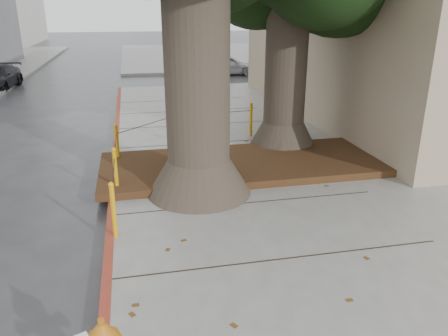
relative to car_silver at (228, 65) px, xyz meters
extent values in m
plane|color=#28282B|center=(-3.99, -19.41, -0.56)|extent=(140.00, 140.00, 0.00)
cube|color=slate|center=(2.01, 10.59, -0.49)|extent=(16.00, 20.00, 0.15)
cube|color=maroon|center=(-5.99, -16.91, -0.49)|extent=(0.14, 26.00, 0.16)
cube|color=black|center=(-3.09, -15.51, -0.33)|extent=(6.40, 2.60, 0.16)
cone|color=#4C3F33|center=(-4.29, -16.71, -0.06)|extent=(2.04, 2.04, 0.70)
cylinder|color=#4C3F33|center=(-4.29, -16.71, 1.97)|extent=(1.20, 1.20, 4.22)
cone|color=#4C3F33|center=(-1.69, -14.21, -0.06)|extent=(1.77, 1.77, 0.70)
cylinder|color=#4C3F33|center=(-1.69, -14.21, 1.76)|extent=(1.04, 1.04, 3.84)
cylinder|color=orange|center=(-5.89, -18.21, 0.04)|extent=(0.08, 0.08, 0.90)
sphere|color=orange|center=(-5.89, -18.21, 0.49)|extent=(0.09, 0.09, 0.09)
cylinder|color=orange|center=(-5.89, -16.41, 0.04)|extent=(0.08, 0.08, 0.90)
sphere|color=orange|center=(-5.89, -16.41, 0.49)|extent=(0.09, 0.09, 0.09)
cylinder|color=orange|center=(-5.89, -14.61, 0.04)|extent=(0.08, 0.08, 0.90)
sphere|color=orange|center=(-5.89, -14.61, 0.49)|extent=(0.09, 0.09, 0.09)
cylinder|color=orange|center=(-4.39, -13.11, 0.04)|extent=(0.08, 0.08, 0.90)
sphere|color=orange|center=(-4.39, -13.11, 0.49)|extent=(0.09, 0.09, 0.09)
cylinder|color=orange|center=(-2.19, -12.91, 0.04)|extent=(0.08, 0.08, 0.90)
sphere|color=orange|center=(-2.19, -12.91, 0.49)|extent=(0.09, 0.09, 0.09)
cylinder|color=black|center=(-5.89, -17.31, 0.31)|extent=(0.02, 1.80, 0.02)
cylinder|color=black|center=(-5.89, -15.51, 0.31)|extent=(0.02, 1.80, 0.02)
cylinder|color=black|center=(-5.14, -13.86, 0.31)|extent=(1.51, 1.51, 0.02)
cylinder|color=black|center=(-3.29, -13.01, 0.31)|extent=(2.20, 0.22, 0.02)
cone|color=#C86E14|center=(-5.89, -21.35, 0.34)|extent=(0.35, 0.35, 0.16)
cylinder|color=#C86E14|center=(-5.89, -21.35, 0.44)|extent=(0.07, 0.07, 0.06)
imported|color=#B8B7BD|center=(0.00, 0.00, 0.00)|extent=(3.43, 1.70, 1.12)
imported|color=maroon|center=(5.28, -1.63, 0.06)|extent=(3.83, 1.51, 1.24)
camera|label=1|loc=(-5.48, -24.65, 3.04)|focal=35.00mm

